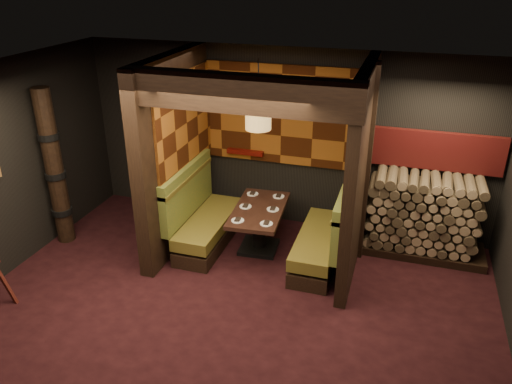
% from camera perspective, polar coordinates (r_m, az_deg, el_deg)
% --- Properties ---
extents(floor, '(6.50, 5.50, 0.02)m').
position_cam_1_polar(floor, '(6.28, -3.65, -14.52)').
color(floor, black).
rests_on(floor, ground).
extents(ceiling, '(6.50, 5.50, 0.02)m').
position_cam_1_polar(ceiling, '(4.98, -4.55, 11.89)').
color(ceiling, black).
rests_on(ceiling, ground).
extents(wall_back, '(6.50, 0.02, 2.85)m').
position_cam_1_polar(wall_back, '(7.91, 3.17, 6.08)').
color(wall_back, black).
rests_on(wall_back, ground).
extents(partition_left, '(0.20, 2.20, 2.85)m').
position_cam_1_polar(partition_left, '(7.37, -9.27, 4.35)').
color(partition_left, black).
rests_on(partition_left, floor).
extents(partition_right, '(0.15, 2.10, 2.85)m').
position_cam_1_polar(partition_right, '(6.73, 11.67, 2.11)').
color(partition_right, black).
rests_on(partition_right, floor).
extents(header_beam, '(2.85, 0.18, 0.44)m').
position_cam_1_polar(header_beam, '(5.68, -2.08, 11.20)').
color(header_beam, black).
rests_on(header_beam, partition_left).
extents(tapa_back_panel, '(2.40, 0.06, 1.55)m').
position_cam_1_polar(tapa_back_panel, '(7.75, 2.96, 8.75)').
color(tapa_back_panel, brown).
rests_on(tapa_back_panel, wall_back).
extents(tapa_side_panel, '(0.04, 1.85, 1.45)m').
position_cam_1_polar(tapa_side_panel, '(7.34, -8.05, 7.84)').
color(tapa_side_panel, brown).
rests_on(tapa_side_panel, partition_left).
extents(lacquer_shelf, '(0.60, 0.12, 0.07)m').
position_cam_1_polar(lacquer_shelf, '(8.05, -1.22, 4.61)').
color(lacquer_shelf, '#560C08').
rests_on(lacquer_shelf, wall_back).
extents(booth_bench_left, '(0.68, 1.60, 1.14)m').
position_cam_1_polar(booth_bench_left, '(7.64, -6.12, -3.14)').
color(booth_bench_left, black).
rests_on(booth_bench_left, floor).
extents(booth_bench_right, '(0.68, 1.60, 1.14)m').
position_cam_1_polar(booth_bench_right, '(7.17, 7.99, -5.25)').
color(booth_bench_right, black).
rests_on(booth_bench_right, floor).
extents(dining_table, '(0.80, 1.35, 0.69)m').
position_cam_1_polar(dining_table, '(7.40, 0.35, -3.48)').
color(dining_table, black).
rests_on(dining_table, floor).
extents(place_settings, '(0.65, 1.10, 0.03)m').
position_cam_1_polar(place_settings, '(7.29, 0.36, -1.79)').
color(place_settings, white).
rests_on(place_settings, dining_table).
extents(pendant_lamp, '(0.35, 0.35, 0.94)m').
position_cam_1_polar(pendant_lamp, '(6.72, 0.26, 9.03)').
color(pendant_lamp, '#A88043').
rests_on(pendant_lamp, ceiling).
extents(totem_column, '(0.31, 0.31, 2.40)m').
position_cam_1_polar(totem_column, '(7.93, -22.04, 2.42)').
color(totem_column, black).
rests_on(totem_column, floor).
extents(firewood_stack, '(1.73, 0.70, 1.22)m').
position_cam_1_polar(firewood_stack, '(7.65, 19.04, -2.63)').
color(firewood_stack, black).
rests_on(firewood_stack, floor).
extents(mosaic_header, '(1.83, 0.10, 0.56)m').
position_cam_1_polar(mosaic_header, '(7.61, 19.97, 4.44)').
color(mosaic_header, maroon).
rests_on(mosaic_header, wall_back).
extents(bay_front_post, '(0.08, 0.08, 2.85)m').
position_cam_1_polar(bay_front_post, '(6.96, 12.65, 2.80)').
color(bay_front_post, black).
rests_on(bay_front_post, floor).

